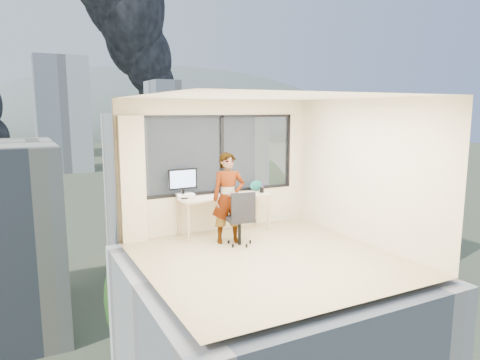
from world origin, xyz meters
TOP-DOWN VIEW (x-y plane):
  - floor at (0.00, 0.00)m, footprint 4.00×4.00m
  - ceiling at (0.00, 0.00)m, footprint 4.00×4.00m
  - wall_front at (0.00, -2.00)m, footprint 4.00×0.01m
  - wall_left at (-2.00, 0.00)m, footprint 0.01×4.00m
  - wall_right at (2.00, 0.00)m, footprint 0.01×4.00m
  - window_wall at (0.05, 2.00)m, footprint 3.30×0.16m
  - curtain at (-1.72, 1.88)m, footprint 0.45×0.14m
  - desk at (0.00, 1.66)m, footprint 1.80×0.60m
  - chair at (-0.09, 0.85)m, footprint 0.58×0.58m
  - person at (-0.19, 1.08)m, footprint 0.67×0.52m
  - monitor at (-0.80, 1.80)m, footprint 0.57×0.14m
  - game_console at (-0.74, 1.85)m, footprint 0.33×0.28m
  - laptop at (0.11, 1.66)m, footprint 0.36×0.38m
  - cellphone at (-0.11, 1.55)m, footprint 0.13×0.09m
  - pen_cup at (0.80, 1.60)m, footprint 0.10×0.10m
  - handbag at (0.80, 1.83)m, footprint 0.31×0.22m
  - exterior_ground at (0.00, 120.00)m, footprint 400.00×400.00m
  - near_bldg_b at (12.00, 38.00)m, footprint 14.00×13.00m
  - near_bldg_c at (30.00, 28.00)m, footprint 12.00×10.00m
  - far_tower_b at (8.00, 120.00)m, footprint 13.00×13.00m
  - far_tower_c at (45.00, 140.00)m, footprint 15.00×15.00m
  - hill_b at (100.00, 320.00)m, footprint 300.00×220.00m
  - tree_b at (4.00, 18.00)m, footprint 7.60×7.60m
  - tree_c at (22.00, 40.00)m, footprint 8.40×8.40m
  - smoke_plume_b at (55.00, 170.00)m, footprint 30.00×18.00m

SIDE VIEW (x-z plane):
  - exterior_ground at x=0.00m, z-range -14.02..-13.98m
  - hill_b at x=100.00m, z-range -62.00..34.00m
  - tree_b at x=4.00m, z-range -14.00..-5.00m
  - near_bldg_c at x=30.00m, z-range -14.00..-4.00m
  - tree_c at x=22.00m, z-range -14.00..-4.00m
  - near_bldg_b at x=12.00m, z-range -14.00..2.00m
  - far_tower_c at x=45.00m, z-range -14.00..12.00m
  - floor at x=0.00m, z-range -0.01..0.01m
  - desk at x=0.00m, z-range 0.00..0.75m
  - chair at x=-0.09m, z-range 0.00..1.01m
  - cellphone at x=-0.11m, z-range 0.75..0.76m
  - game_console at x=-0.74m, z-range 0.75..0.83m
  - pen_cup at x=0.80m, z-range 0.75..0.86m
  - person at x=-0.19m, z-range 0.00..1.65m
  - laptop at x=0.11m, z-range 0.75..0.96m
  - handbag at x=0.80m, z-range 0.75..0.96m
  - far_tower_b at x=8.00m, z-range -14.00..16.00m
  - monitor at x=-0.80m, z-range 0.75..1.32m
  - curtain at x=-1.72m, z-range 0.00..2.30m
  - wall_front at x=0.00m, z-range 0.00..2.60m
  - wall_left at x=-2.00m, z-range 0.00..2.60m
  - wall_right at x=2.00m, z-range 0.00..2.60m
  - window_wall at x=0.05m, z-range 0.75..2.30m
  - ceiling at x=0.00m, z-range 2.60..2.60m
  - smoke_plume_b at x=55.00m, z-range -8.00..62.00m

